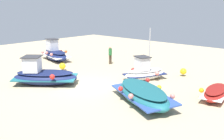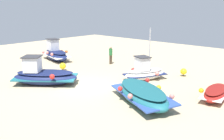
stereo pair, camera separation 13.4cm
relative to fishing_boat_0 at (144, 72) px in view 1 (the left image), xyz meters
name	(u,v)px [view 1 (the left image)]	position (x,y,z in m)	size (l,w,h in m)	color
ground_plane	(83,85)	(2.32, 4.16, -0.58)	(45.24, 45.24, 0.00)	tan
fishing_boat_0	(144,72)	(0.00, 0.00, 0.00)	(2.53, 3.59, 3.92)	white
fishing_boat_1	(55,54)	(10.91, 0.37, 0.09)	(4.45, 2.50, 2.17)	navy
fishing_boat_2	(143,94)	(-2.73, 3.99, -0.06)	(5.32, 3.97, 1.07)	#1E6670
fishing_boat_3	(44,76)	(4.60, 5.82, 0.05)	(4.67, 4.36, 2.09)	navy
fishing_boat_4	(216,93)	(-5.60, 0.44, -0.22)	(1.73, 3.34, 0.70)	maroon
person_walking	(110,54)	(5.49, -2.12, 0.41)	(0.32, 0.32, 1.72)	brown
mooring_buoy_0	(183,71)	(-1.73, -2.88, -0.19)	(0.50, 0.50, 0.64)	#3F3F42
mooring_buoy_1	(62,66)	(6.84, 2.51, -0.19)	(0.55, 0.55, 0.67)	#3F3F42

